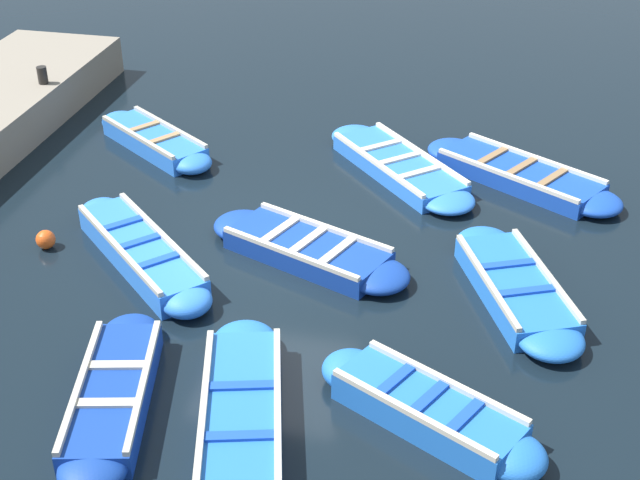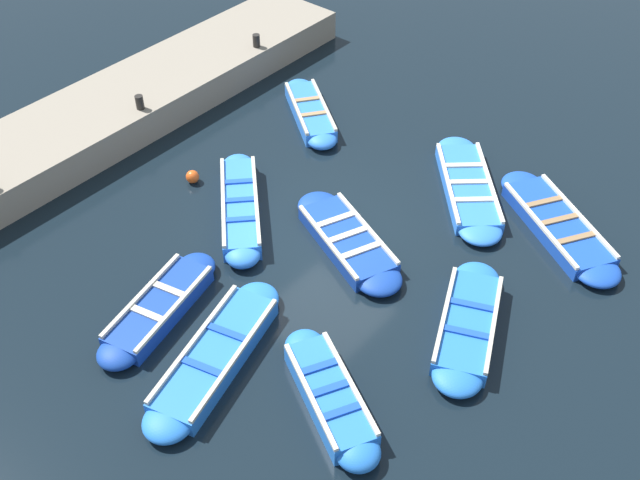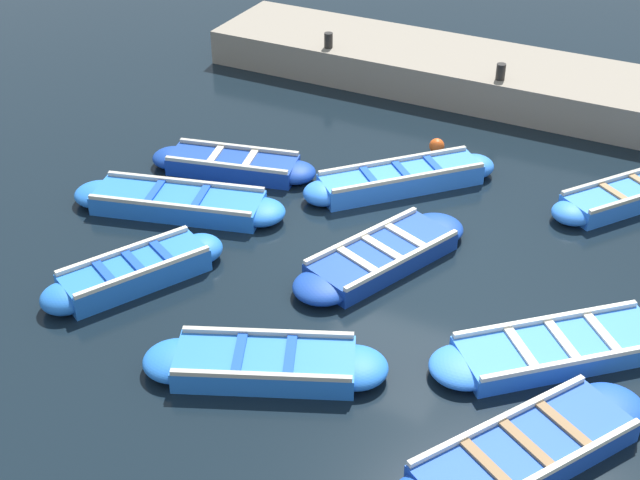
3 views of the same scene
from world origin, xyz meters
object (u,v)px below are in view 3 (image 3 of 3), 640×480
at_px(bollard_mid_north, 501,72).
at_px(buoy_orange_near, 437,146).
at_px(boat_near_quay, 265,364).
at_px(boat_bow_out, 178,203).
at_px(boat_mid_row, 627,196).
at_px(boat_end_of_row, 382,256).
at_px(boat_alongside, 561,348).
at_px(boat_centre, 135,272).
at_px(boat_stern_in, 525,453).
at_px(boat_broadside, 233,165).
at_px(bollard_mid_south, 328,40).
at_px(boat_tucked, 401,179).

bearing_deg(bollard_mid_north, buoy_orange_near, 167.30).
distance_m(boat_near_quay, boat_bow_out, 4.72).
bearing_deg(boat_mid_row, boat_end_of_row, 139.69).
height_order(boat_near_quay, bollard_mid_north, bollard_mid_north).
height_order(boat_bow_out, boat_alongside, boat_bow_out).
bearing_deg(boat_near_quay, boat_bow_out, 49.20).
xyz_separation_m(boat_centre, boat_bow_out, (2.14, 0.64, -0.02)).
height_order(boat_alongside, bollard_mid_north, bollard_mid_north).
distance_m(boat_near_quay, boat_stern_in, 3.70).
bearing_deg(boat_mid_row, boat_bow_out, 118.61).
bearing_deg(bollard_mid_north, boat_end_of_row, -179.33).
relative_size(boat_stern_in, boat_mid_row, 1.25).
bearing_deg(boat_mid_row, boat_near_quay, 152.74).
bearing_deg(boat_broadside, boat_near_quay, -144.08).
bearing_deg(bollard_mid_north, bollard_mid_south, 90.00).
distance_m(boat_near_quay, boat_alongside, 4.23).
relative_size(boat_near_quay, boat_centre, 1.14).
bearing_deg(bollard_mid_south, boat_mid_row, -109.62).
distance_m(boat_tucked, boat_stern_in, 6.93).
bearing_deg(bollard_mid_north, boat_centre, 159.60).
relative_size(boat_broadside, boat_bow_out, 0.84).
bearing_deg(boat_near_quay, boat_alongside, -58.24).
bearing_deg(boat_bow_out, boat_end_of_row, -88.35).
bearing_deg(boat_mid_row, bollard_mid_north, 51.30).
xyz_separation_m(boat_near_quay, boat_centre, (0.94, 2.93, 0.03)).
height_order(boat_stern_in, boat_bow_out, boat_bow_out).
height_order(boat_end_of_row, boat_mid_row, boat_mid_row).
bearing_deg(boat_tucked, boat_centre, 151.05).
bearing_deg(bollard_mid_north, boat_tucked, 171.15).
bearing_deg(boat_end_of_row, boat_broadside, 67.79).
xyz_separation_m(boat_end_of_row, bollard_mid_north, (6.45, 0.08, 0.83)).
bearing_deg(boat_near_quay, bollard_mid_south, 21.57).
xyz_separation_m(boat_bow_out, boat_mid_row, (3.92, -7.18, -0.00)).
distance_m(boat_tucked, buoy_orange_near, 1.66).
height_order(boat_centre, bollard_mid_south, bollard_mid_south).
bearing_deg(boat_stern_in, boat_end_of_row, 46.33).
xyz_separation_m(boat_stern_in, boat_alongside, (2.19, 0.10, -0.01)).
relative_size(boat_near_quay, boat_end_of_row, 0.97).
height_order(boat_tucked, boat_bow_out, boat_tucked).
relative_size(boat_bow_out, bollard_mid_south, 11.58).
relative_size(boat_end_of_row, boat_alongside, 1.02).
xyz_separation_m(boat_centre, boat_end_of_row, (2.26, -3.31, -0.04)).
height_order(boat_bow_out, boat_end_of_row, boat_bow_out).
distance_m(boat_bow_out, boat_alongside, 7.22).
bearing_deg(bollard_mid_south, boat_broadside, -175.73).
relative_size(boat_tucked, boat_stern_in, 0.85).
distance_m(boat_stern_in, bollard_mid_north, 10.23).
xyz_separation_m(boat_broadside, boat_alongside, (-2.54, -7.04, -0.03)).
relative_size(boat_broadside, boat_near_quay, 0.96).
relative_size(boat_stern_in, boat_end_of_row, 1.06).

